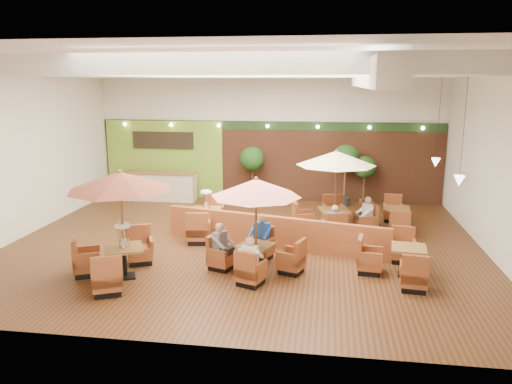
% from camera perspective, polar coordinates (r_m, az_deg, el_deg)
% --- Properties ---
extents(room, '(14.04, 14.00, 5.52)m').
position_cam_1_polar(room, '(15.60, 0.20, 8.23)').
color(room, '#381E0F').
rests_on(room, ground).
extents(service_counter, '(3.00, 0.75, 1.18)m').
position_cam_1_polar(service_counter, '(20.89, -10.98, 0.66)').
color(service_counter, beige).
rests_on(service_counter, ground).
extents(booth_divider, '(6.72, 1.82, 0.95)m').
position_cam_1_polar(booth_divider, '(14.70, 1.92, -4.57)').
color(booth_divider, brown).
rests_on(booth_divider, ground).
extents(table_0, '(2.71, 2.88, 2.74)m').
position_cam_1_polar(table_0, '(12.53, -15.46, -1.05)').
color(table_0, brown).
rests_on(table_0, ground).
extents(table_1, '(2.57, 2.57, 2.49)m').
position_cam_1_polar(table_1, '(12.55, 0.00, -1.74)').
color(table_1, brown).
rests_on(table_1, ground).
extents(table_2, '(2.79, 2.79, 2.73)m').
position_cam_1_polar(table_2, '(15.96, 9.07, 1.73)').
color(table_2, brown).
rests_on(table_2, ground).
extents(table_3, '(1.03, 2.79, 1.59)m').
position_cam_1_polar(table_3, '(16.11, -5.66, -2.99)').
color(table_3, brown).
rests_on(table_3, ground).
extents(table_4, '(1.75, 2.57, 0.94)m').
position_cam_1_polar(table_4, '(13.21, 15.78, -7.62)').
color(table_4, brown).
rests_on(table_4, ground).
extents(table_5, '(1.72, 2.52, 0.93)m').
position_cam_1_polar(table_5, '(17.13, 14.79, -2.96)').
color(table_5, brown).
rests_on(table_5, ground).
extents(topiary_0, '(0.97, 0.97, 2.26)m').
position_cam_1_polar(topiary_0, '(19.95, -0.42, 3.55)').
color(topiary_0, black).
rests_on(topiary_0, ground).
extents(topiary_1, '(1.04, 1.04, 2.41)m').
position_cam_1_polar(topiary_1, '(19.72, 10.21, 3.57)').
color(topiary_1, black).
rests_on(topiary_1, ground).
extents(topiary_2, '(0.85, 0.85, 1.98)m').
position_cam_1_polar(topiary_2, '(19.81, 12.31, 2.58)').
color(topiary_2, black).
rests_on(topiary_2, ground).
extents(diner_0, '(0.41, 0.35, 0.77)m').
position_cam_1_polar(diner_0, '(11.97, -0.63, -7.24)').
color(diner_0, white).
rests_on(diner_0, ground).
extents(diner_1, '(0.45, 0.41, 0.82)m').
position_cam_1_polar(diner_1, '(13.66, 0.56, -4.63)').
color(diner_1, '#2652A7').
rests_on(diner_1, ground).
extents(diner_2, '(0.40, 0.43, 0.78)m').
position_cam_1_polar(diner_2, '(12.97, -3.98, -5.67)').
color(diner_2, slate).
rests_on(diner_2, ground).
extents(diner_3, '(0.37, 0.31, 0.73)m').
position_cam_1_polar(diner_3, '(15.24, 8.96, -3.10)').
color(diner_3, '#2652A7').
rests_on(diner_3, ground).
extents(diner_4, '(0.39, 0.43, 0.77)m').
position_cam_1_polar(diner_4, '(16.25, 12.46, -2.20)').
color(diner_4, white).
rests_on(diner_4, ground).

